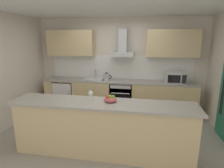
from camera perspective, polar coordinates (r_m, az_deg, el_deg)
ground at (r=4.21m, az=-1.06°, el=-15.48°), size 5.74×4.51×0.02m
ceiling at (r=3.72m, az=-1.25°, el=22.50°), size 5.74×4.51×0.02m
wall_back at (r=5.52m, az=2.51°, el=5.94°), size 5.74×0.12×2.60m
wall_left at (r=4.84m, az=-30.71°, el=2.96°), size 0.12×4.51×2.60m
backsplash_tile at (r=5.46m, az=2.40°, el=5.11°), size 4.03×0.02×0.66m
counter_back at (r=5.33m, az=1.88°, el=-3.69°), size 4.17×0.60×0.90m
counter_island at (r=3.42m, az=-2.89°, el=-13.25°), size 3.20×0.64×0.97m
upper_cabinets at (r=5.24m, az=2.24°, el=12.23°), size 4.11×0.32×0.70m
oven at (r=5.29m, az=2.89°, el=-3.72°), size 0.60×0.62×0.80m
refrigerator at (r=5.73m, az=-13.70°, el=-3.11°), size 0.58×0.60×0.85m
microwave at (r=5.15m, az=18.65°, el=1.85°), size 0.50×0.38×0.30m
sink at (r=5.33m, az=-5.26°, el=1.57°), size 0.50×0.40×0.26m
kettle at (r=5.19m, az=-1.66°, el=2.16°), size 0.29×0.15×0.24m
range_hood at (r=5.19m, az=3.25°, el=10.85°), size 0.62×0.45×0.72m
wine_glass at (r=3.32m, az=-6.45°, el=-2.94°), size 0.08×0.08×0.18m
fruit_bowl at (r=3.25m, az=-0.52°, el=-4.61°), size 0.22×0.22×0.13m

